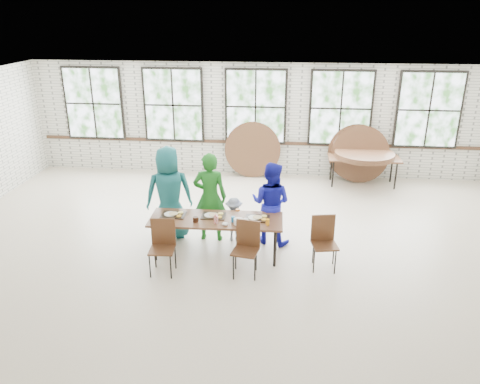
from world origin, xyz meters
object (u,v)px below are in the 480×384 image
at_px(chair_near_right, 247,243).
at_px(storage_table, 364,159).
at_px(chair_near_left, 163,242).
at_px(dining_table, 216,221).

bearing_deg(chair_near_right, storage_table, 71.75).
height_order(chair_near_right, storage_table, chair_near_right).
distance_m(chair_near_left, chair_near_right, 1.44).
bearing_deg(dining_table, storage_table, 50.80).
bearing_deg(chair_near_left, dining_table, 33.47).
distance_m(dining_table, chair_near_left, 1.05).
distance_m(chair_near_right, storage_table, 5.32).
distance_m(dining_table, chair_near_right, 0.83).
xyz_separation_m(chair_near_left, chair_near_right, (1.44, 0.08, 0.00)).
relative_size(dining_table, storage_table, 1.33).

